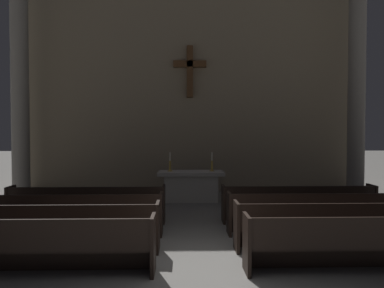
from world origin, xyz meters
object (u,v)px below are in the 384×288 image
pew_left_row_3 (74,215)px  altar (191,185)px  pew_left_row_4 (87,205)px  candlestick_left (170,165)px  pew_right_row_4 (298,203)px  pew_right_row_1 (364,243)px  column_right_third (356,96)px  pew_right_row_2 (335,226)px  candlestick_right (212,165)px  column_left_third (20,95)px  pew_left_row_2 (57,228)px  pew_left_row_1 (32,246)px  pew_right_row_3 (314,213)px

pew_left_row_3 → altar: 4.74m
pew_left_row_4 → candlestick_left: size_ratio=6.15×
altar → pew_right_row_4: bearing=-46.5°
pew_right_row_1 → column_right_third: bearing=64.4°
pew_right_row_2 → column_right_third: column_right_third is taller
pew_left_row_3 → candlestick_right: size_ratio=6.15×
column_left_third → column_right_third: 11.87m
pew_left_row_4 → pew_right_row_2: 5.78m
pew_right_row_1 → candlestick_right: size_ratio=6.15×
pew_left_row_2 → candlestick_right: (3.38, 4.99, 0.73)m
pew_left_row_2 → pew_right_row_4: bearing=22.0°
pew_right_row_4 → candlestick_left: size_ratio=6.15×
pew_left_row_1 → column_left_third: size_ratio=0.53×
pew_left_row_4 → pew_right_row_3: same height
column_left_third → candlestick_left: 5.80m
pew_right_row_1 → pew_right_row_3: bearing=90.0°
candlestick_left → candlestick_right: same height
pew_left_row_2 → column_right_third: (8.61, 5.71, 3.13)m
pew_right_row_1 → altar: size_ratio=1.77×
pew_left_row_3 → altar: altar is taller
pew_left_row_4 → pew_right_row_2: same height
candlestick_left → pew_left_row_2: bearing=-111.7°
pew_left_row_3 → pew_left_row_2: bearing=-90.0°
column_left_third → pew_right_row_1: bearing=-38.2°
pew_left_row_3 → pew_right_row_1: size_ratio=1.00×
pew_left_row_1 → column_right_third: size_ratio=0.53×
pew_left_row_4 → candlestick_left: candlestick_left is taller
pew_left_row_1 → pew_left_row_2: size_ratio=1.00×
column_left_third → candlestick_right: column_left_third is taller
pew_right_row_2 → column_right_third: bearing=60.3°
column_right_third → candlestick_right: bearing=-172.2°
candlestick_left → pew_left_row_3: bearing=-116.9°
column_left_third → pew_left_row_2: bearing=-60.3°
pew_left_row_1 → candlestick_right: bearing=60.9°
pew_right_row_3 → candlestick_left: (-3.38, 3.91, 0.73)m
pew_left_row_2 → altar: 5.66m
pew_left_row_4 → column_left_third: (-3.25, 3.54, 3.13)m
pew_left_row_3 → candlestick_left: candlestick_left is taller
pew_right_row_4 → column_left_third: column_left_third is taller
column_left_third → pew_right_row_2: bearing=-33.5°
pew_right_row_3 → candlestick_left: 5.22m
pew_left_row_1 → pew_right_row_4: size_ratio=1.00×
pew_left_row_4 → candlestick_right: size_ratio=6.15×
altar → candlestick_left: bearing=180.0°
pew_right_row_4 → column_left_third: bearing=157.6°
pew_right_row_2 → pew_right_row_3: 1.08m
candlestick_right → pew_left_row_1: bearing=-119.1°
pew_right_row_4 → candlestick_right: bearing=125.0°
pew_right_row_4 → column_right_third: 5.74m
column_left_third → candlestick_right: (6.63, -0.72, -2.40)m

